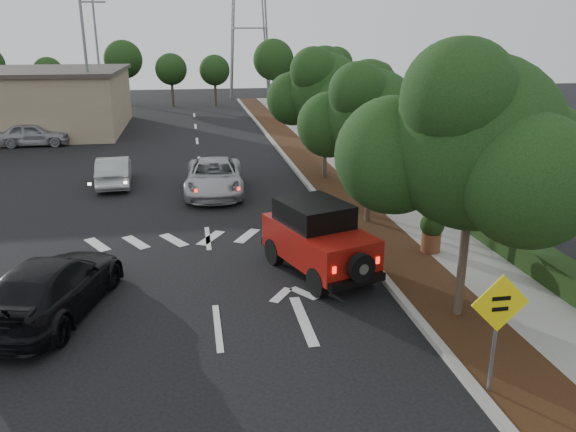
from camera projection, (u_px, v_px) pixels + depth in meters
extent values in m
plane|color=black|center=(218.00, 327.00, 12.81)|extent=(120.00, 120.00, 0.00)
cube|color=#9E9B93|center=(307.00, 184.00, 24.79)|extent=(0.20, 70.00, 0.15)
cube|color=black|center=(329.00, 184.00, 24.96)|extent=(1.80, 70.00, 0.12)
cube|color=gray|center=(370.00, 182.00, 25.27)|extent=(2.00, 70.00, 0.12)
cube|color=black|center=(400.00, 173.00, 25.39)|extent=(0.80, 70.00, 0.80)
cylinder|color=black|center=(275.00, 251.00, 16.28)|extent=(0.50, 0.82, 0.77)
cylinder|color=black|center=(319.00, 243.00, 16.96)|extent=(0.50, 0.82, 0.77)
cylinder|color=black|center=(318.00, 282.00, 14.26)|extent=(0.50, 0.82, 0.77)
cylinder|color=black|center=(366.00, 271.00, 14.94)|extent=(0.50, 0.82, 0.77)
cube|color=#9B140E|center=(319.00, 243.00, 15.45)|extent=(2.78, 3.93, 0.96)
cube|color=black|center=(314.00, 213.00, 15.44)|extent=(2.14, 2.36, 0.62)
cube|color=#9B140E|center=(295.00, 231.00, 16.60)|extent=(1.76, 1.43, 0.79)
cube|color=black|center=(357.00, 282.00, 14.03)|extent=(1.61, 0.69, 0.21)
cylinder|color=black|center=(361.00, 268.00, 13.78)|extent=(0.76, 0.43, 0.73)
cube|color=#FF190C|center=(334.00, 270.00, 13.65)|extent=(0.10, 0.07, 0.17)
cube|color=#FF190C|center=(378.00, 260.00, 14.24)|extent=(0.10, 0.07, 0.17)
imported|color=#ACADB4|center=(214.00, 177.00, 23.46)|extent=(2.62, 5.19, 1.41)
imported|color=black|center=(52.00, 286.00, 13.25)|extent=(3.16, 5.21, 1.41)
imported|color=#A0A3A7|center=(114.00, 171.00, 24.74)|extent=(1.65, 4.03, 1.30)
imported|color=#999BA0|center=(33.00, 134.00, 33.56)|extent=(4.13, 1.68, 1.40)
cylinder|color=slate|center=(495.00, 339.00, 10.04)|extent=(0.07, 0.07, 2.14)
cube|color=yellow|center=(500.00, 303.00, 9.79)|extent=(1.09, 0.03, 1.09)
cube|color=black|center=(502.00, 299.00, 9.74)|extent=(0.35, 0.01, 0.08)
cube|color=black|center=(500.00, 309.00, 9.80)|extent=(0.31, 0.01, 0.08)
cylinder|color=brown|center=(431.00, 242.00, 16.92)|extent=(0.65, 0.65, 0.58)
sphere|color=black|center=(432.00, 225.00, 16.75)|extent=(0.72, 0.72, 0.72)
imported|color=black|center=(432.00, 222.00, 16.73)|extent=(0.68, 0.61, 0.68)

